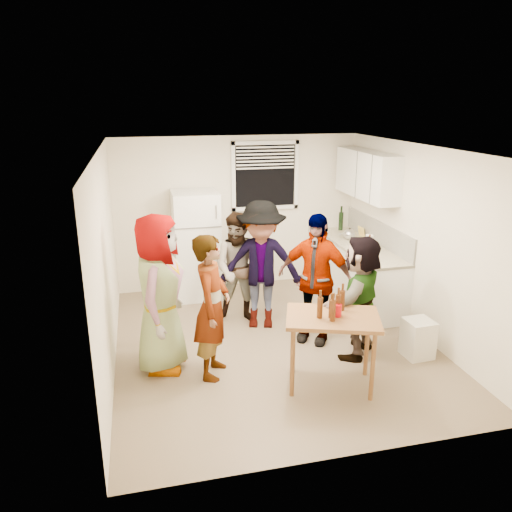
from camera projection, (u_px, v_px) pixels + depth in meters
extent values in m
cube|color=white|center=(196.00, 245.00, 7.86)|extent=(0.70, 0.70, 1.70)
cube|color=white|center=(358.00, 273.00, 7.85)|extent=(0.60, 2.20, 0.86)
cube|color=beige|center=(360.00, 246.00, 7.71)|extent=(0.64, 2.22, 0.04)
cube|color=beige|center=(378.00, 232.00, 7.72)|extent=(0.03, 2.20, 0.36)
cube|color=white|center=(367.00, 174.00, 7.60)|extent=(0.34, 1.60, 0.70)
cylinder|color=white|center=(368.00, 251.00, 7.39)|extent=(0.11, 0.11, 0.24)
cylinder|color=black|center=(340.00, 230.00, 8.56)|extent=(0.08, 0.08, 0.31)
cylinder|color=#47230C|center=(369.00, 255.00, 7.22)|extent=(0.06, 0.06, 0.22)
cylinder|color=blue|center=(370.00, 262.00, 6.88)|extent=(0.09, 0.09, 0.12)
cube|color=#F9D056|center=(361.00, 232.00, 8.15)|extent=(0.02, 0.19, 0.16)
cube|color=silver|center=(418.00, 338.00, 6.13)|extent=(0.35, 0.35, 0.48)
cylinder|color=#47230C|center=(331.00, 317.00, 5.30)|extent=(0.05, 0.05, 0.20)
cylinder|color=red|center=(337.00, 316.00, 5.34)|extent=(0.10, 0.10, 0.13)
imported|color=gray|center=(164.00, 366.00, 5.97)|extent=(2.06, 1.43, 0.59)
imported|color=#141933|center=(214.00, 373.00, 5.82)|extent=(1.78, 1.17, 0.40)
imported|color=brown|center=(241.00, 321.00, 7.17)|extent=(1.24, 1.76, 0.60)
imported|color=#424247|center=(261.00, 325.00, 7.05)|extent=(1.62, 2.04, 0.66)
imported|color=black|center=(313.00, 339.00, 6.64)|extent=(1.86, 1.96, 0.42)
imported|color=#E37048|center=(356.00, 353.00, 6.28)|extent=(2.09, 2.09, 0.45)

